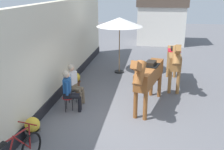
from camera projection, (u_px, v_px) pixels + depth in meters
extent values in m
plane|color=slate|center=(128.00, 86.00, 10.76)|extent=(40.00, 40.00, 0.00)
cube|color=beige|center=(53.00, 52.00, 9.20)|extent=(0.30, 14.00, 3.40)
cube|color=black|center=(57.00, 92.00, 9.68)|extent=(0.34, 14.00, 0.36)
cube|color=silver|center=(161.00, 25.00, 18.47)|extent=(3.20, 2.40, 2.60)
cylinder|color=red|center=(68.00, 98.00, 8.45)|extent=(0.34, 0.34, 0.03)
cylinder|color=black|center=(72.00, 104.00, 8.53)|extent=(0.02, 0.02, 0.45)
cylinder|color=black|center=(66.00, 103.00, 8.64)|extent=(0.02, 0.02, 0.45)
cylinder|color=black|center=(65.00, 106.00, 8.41)|extent=(0.02, 0.02, 0.45)
cube|color=black|center=(68.00, 94.00, 8.41)|extent=(0.29, 0.36, 0.20)
cube|color=#1E4C8C|center=(67.00, 85.00, 8.31)|extent=(0.28, 0.37, 0.44)
sphere|color=tan|center=(66.00, 75.00, 8.19)|extent=(0.20, 0.20, 0.20)
sphere|color=#B2A38E|center=(66.00, 74.00, 8.18)|extent=(0.22, 0.22, 0.22)
cylinder|color=black|center=(74.00, 95.00, 8.51)|extent=(0.40, 0.20, 0.13)
cylinder|color=black|center=(80.00, 103.00, 8.61)|extent=(0.11, 0.11, 0.46)
cylinder|color=black|center=(73.00, 97.00, 8.35)|extent=(0.40, 0.20, 0.13)
cylinder|color=black|center=(79.00, 105.00, 8.45)|extent=(0.11, 0.11, 0.46)
cylinder|color=#1E4C8C|center=(69.00, 84.00, 8.51)|extent=(0.09, 0.09, 0.42)
cylinder|color=#1E4C8C|center=(67.00, 89.00, 8.13)|extent=(0.09, 0.09, 0.42)
cylinder|color=black|center=(72.00, 90.00, 9.12)|extent=(0.34, 0.34, 0.03)
cylinder|color=black|center=(76.00, 97.00, 9.14)|extent=(0.02, 0.02, 0.45)
cylinder|color=black|center=(73.00, 94.00, 9.33)|extent=(0.02, 0.02, 0.45)
cylinder|color=black|center=(69.00, 97.00, 9.12)|extent=(0.02, 0.02, 0.45)
cube|color=brown|center=(72.00, 87.00, 9.08)|extent=(0.32, 0.38, 0.20)
cube|color=silver|center=(72.00, 78.00, 8.98)|extent=(0.31, 0.39, 0.44)
sphere|color=tan|center=(71.00, 68.00, 8.86)|extent=(0.20, 0.20, 0.20)
sphere|color=#B2A38E|center=(71.00, 67.00, 8.86)|extent=(0.22, 0.22, 0.22)
cylinder|color=brown|center=(78.00, 88.00, 9.08)|extent=(0.40, 0.24, 0.13)
cylinder|color=brown|center=(83.00, 97.00, 9.10)|extent=(0.11, 0.11, 0.46)
cylinder|color=brown|center=(76.00, 90.00, 8.95)|extent=(0.40, 0.24, 0.13)
cylinder|color=brown|center=(81.00, 99.00, 8.96)|extent=(0.11, 0.11, 0.46)
cylinder|color=silver|center=(76.00, 78.00, 9.15)|extent=(0.09, 0.09, 0.42)
cylinder|color=silver|center=(69.00, 81.00, 8.81)|extent=(0.09, 0.09, 0.42)
cube|color=brown|center=(150.00, 74.00, 8.57)|extent=(0.94, 2.24, 0.52)
cylinder|color=brown|center=(145.00, 106.00, 7.88)|extent=(0.13, 0.13, 0.90)
cylinder|color=brown|center=(135.00, 105.00, 7.99)|extent=(0.13, 0.13, 0.90)
cylinder|color=brown|center=(159.00, 85.00, 9.58)|extent=(0.13, 0.13, 0.90)
cylinder|color=brown|center=(151.00, 84.00, 9.69)|extent=(0.13, 0.13, 0.90)
cylinder|color=brown|center=(139.00, 73.00, 7.39)|extent=(0.42, 0.68, 0.73)
cube|color=brown|center=(136.00, 66.00, 6.99)|extent=(0.30, 0.56, 0.40)
cube|color=black|center=(140.00, 68.00, 7.36)|extent=(0.19, 0.62, 0.48)
cylinder|color=black|center=(157.00, 72.00, 9.65)|extent=(0.12, 0.12, 0.65)
cube|color=black|center=(151.00, 65.00, 8.57)|extent=(0.63, 0.70, 0.03)
cube|color=black|center=(151.00, 63.00, 8.54)|extent=(0.37, 0.49, 0.12)
cube|color=#9E6B38|center=(174.00, 58.00, 10.55)|extent=(0.46, 2.20, 0.52)
cylinder|color=#9E6B38|center=(178.00, 82.00, 9.83)|extent=(0.13, 0.13, 0.90)
cylinder|color=#9E6B38|center=(170.00, 82.00, 9.88)|extent=(0.13, 0.13, 0.90)
cylinder|color=#9E6B38|center=(175.00, 68.00, 11.65)|extent=(0.13, 0.13, 0.90)
cylinder|color=#9E6B38|center=(168.00, 67.00, 11.69)|extent=(0.13, 0.13, 0.90)
cylinder|color=#9E6B38|center=(177.00, 56.00, 9.30)|extent=(0.29, 0.63, 0.73)
cube|color=#9E6B38|center=(178.00, 49.00, 8.88)|extent=(0.19, 0.53, 0.40)
cube|color=black|center=(177.00, 52.00, 9.27)|extent=(0.05, 0.63, 0.48)
cylinder|color=black|center=(172.00, 57.00, 11.70)|extent=(0.10, 0.10, 0.65)
cube|color=red|center=(174.00, 50.00, 10.55)|extent=(0.51, 0.61, 0.03)
cube|color=black|center=(174.00, 49.00, 10.53)|extent=(0.28, 0.44, 0.12)
cylinder|color=#4C4C51|center=(33.00, 135.00, 6.95)|extent=(0.34, 0.34, 0.28)
cylinder|color=#4C4C51|center=(33.00, 131.00, 6.91)|extent=(0.43, 0.43, 0.04)
sphere|color=gold|center=(32.00, 125.00, 6.85)|extent=(0.40, 0.40, 0.40)
cylinder|color=brown|center=(75.00, 84.00, 10.52)|extent=(0.34, 0.34, 0.28)
cylinder|color=brown|center=(75.00, 82.00, 10.48)|extent=(0.43, 0.43, 0.04)
sphere|color=gold|center=(75.00, 77.00, 10.42)|extent=(0.40, 0.40, 0.40)
torus|color=black|center=(32.00, 147.00, 6.03)|extent=(0.19, 0.71, 0.71)
cylinder|color=maroon|center=(22.00, 142.00, 5.67)|extent=(0.14, 0.50, 0.60)
cylinder|color=maroon|center=(15.00, 136.00, 5.44)|extent=(0.20, 0.79, 0.09)
cylinder|color=maroon|center=(30.00, 137.00, 5.91)|extent=(0.05, 0.09, 0.60)
cylinder|color=maroon|center=(27.00, 123.00, 5.77)|extent=(0.50, 0.13, 0.03)
cube|color=black|center=(1.00, 145.00, 5.09)|extent=(0.14, 0.22, 0.06)
cylinder|color=black|center=(119.00, 72.00, 12.45)|extent=(0.44, 0.44, 0.06)
cylinder|color=olive|center=(119.00, 50.00, 12.11)|extent=(0.04, 0.04, 2.20)
cone|color=silver|center=(120.00, 22.00, 11.69)|extent=(2.10, 2.10, 0.40)
cube|color=brown|center=(78.00, 91.00, 9.99)|extent=(0.18, 0.30, 0.20)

